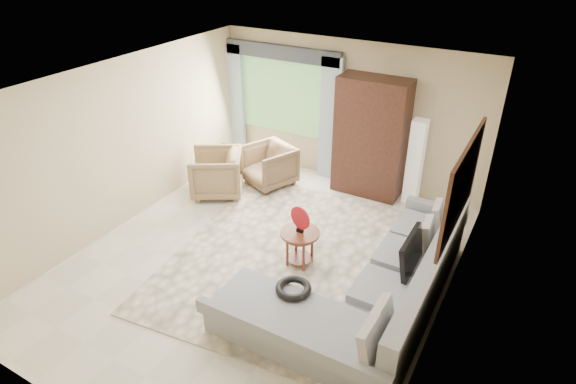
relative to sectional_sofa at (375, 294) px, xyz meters
The scene contains 17 objects.
ground 1.81m from the sectional_sofa, behind, with size 6.00×6.00×0.00m, color silver.
area_rug 1.65m from the sectional_sofa, 163.30° to the left, with size 3.00×4.00×0.02m, color beige.
sectional_sofa is the anchor object (origin of this frame).
tv_screen 0.69m from the sectional_sofa, 59.64° to the left, with size 0.06×0.74×0.48m, color black.
garden_hose 1.06m from the sectional_sofa, 139.41° to the right, with size 0.43×0.43×0.09m, color black.
coffee_table 1.33m from the sectional_sofa, 162.77° to the left, with size 0.55×0.55×0.55m.
red_disc 1.42m from the sectional_sofa, 162.77° to the left, with size 0.34×0.34×0.03m, color #A61018.
armchair_left 3.85m from the sectional_sofa, 157.09° to the left, with size 0.87×0.89×0.81m, color #9C8355.
armchair_right 3.70m from the sectional_sofa, 142.20° to the left, with size 0.81×0.83×0.76m, color #8E6E4D.
potted_plant 4.79m from the sectional_sofa, 147.29° to the left, with size 0.48×0.42×0.53m, color #999999.
armoire 3.24m from the sectional_sofa, 113.06° to the left, with size 1.20×0.55×2.10m, color black.
floor_lamp 3.03m from the sectional_sofa, 98.33° to the left, with size 0.24×0.24×1.50m, color silver.
window 4.58m from the sectional_sofa, 134.87° to the left, with size 1.80×0.04×1.40m, color #669E59.
curtain_left 5.25m from the sectional_sofa, 143.84° to the left, with size 0.40×0.08×2.30m, color #9EB7CC.
curtain_right 3.80m from the sectional_sofa, 124.27° to the left, with size 0.40×0.08×2.30m, color #9EB7CC.
valance 4.81m from the sectional_sofa, 135.52° to the left, with size 2.40×0.12×0.26m, color #1E232D.
wall_mirror 1.70m from the sectional_sofa, 37.80° to the left, with size 0.05×1.70×1.05m.
Camera 1 is at (3.09, -4.67, 4.29)m, focal length 30.00 mm.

